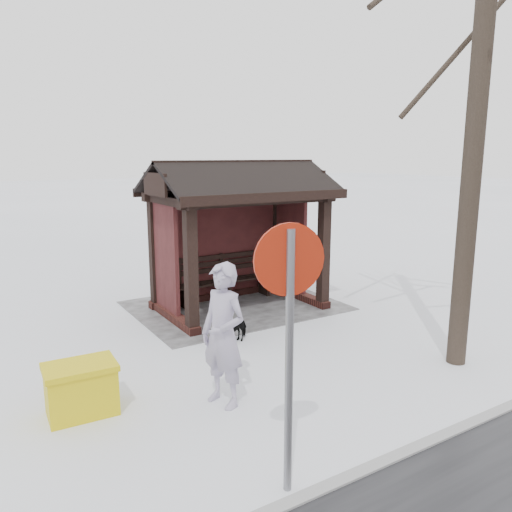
{
  "coord_description": "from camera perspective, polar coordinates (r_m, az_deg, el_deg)",
  "views": [
    {
      "loc": [
        5.02,
        8.8,
        3.19
      ],
      "look_at": [
        0.09,
        0.8,
        1.28
      ],
      "focal_mm": 35.0,
      "sensor_mm": 36.0,
      "label": 1
    }
  ],
  "objects": [
    {
      "name": "grit_bin",
      "position": [
        6.78,
        -19.35,
        -14.13
      ],
      "size": [
        0.89,
        0.63,
        0.66
      ],
      "rotation": [
        0.0,
        0.0,
        -0.05
      ],
      "color": "gold",
      "rests_on": "ground"
    },
    {
      "name": "road_sign",
      "position": [
        4.53,
        3.78,
        -5.67
      ],
      "size": [
        0.66,
        0.19,
        2.61
      ],
      "rotation": [
        0.0,
        0.0,
        -0.24
      ],
      "color": "slate",
      "rests_on": "ground"
    },
    {
      "name": "trampled_patch",
      "position": [
        10.79,
        -2.4,
        -5.68
      ],
      "size": [
        4.2,
        3.2,
        0.02
      ],
      "primitive_type": "cube",
      "color": "gray",
      "rests_on": "ground"
    },
    {
      "name": "bus_shelter",
      "position": [
        10.32,
        -2.39,
        5.78
      ],
      "size": [
        3.6,
        2.4,
        3.09
      ],
      "color": "#381814",
      "rests_on": "ground"
    },
    {
      "name": "kerb",
      "position": [
        6.8,
        23.05,
        -17.41
      ],
      "size": [
        120.0,
        0.15,
        0.06
      ],
      "primitive_type": "cube",
      "color": "gray",
      "rests_on": "ground"
    },
    {
      "name": "ground",
      "position": [
        10.62,
        -1.87,
        -5.99
      ],
      "size": [
        120.0,
        120.0,
        0.0
      ],
      "primitive_type": "plane",
      "color": "white",
      "rests_on": "ground"
    },
    {
      "name": "pedestrian",
      "position": [
        6.43,
        -3.76,
        -9.02
      ],
      "size": [
        0.64,
        0.79,
        1.88
      ],
      "primitive_type": "imported",
      "rotation": [
        0.0,
        0.0,
        1.89
      ],
      "color": "#9F96B0",
      "rests_on": "ground"
    },
    {
      "name": "dog",
      "position": [
        8.68,
        -2.89,
        -8.12
      ],
      "size": [
        0.73,
        0.53,
        0.56
      ],
      "primitive_type": "imported",
      "rotation": [
        0.0,
        0.0,
        1.96
      ],
      "color": "black",
      "rests_on": "ground"
    }
  ]
}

